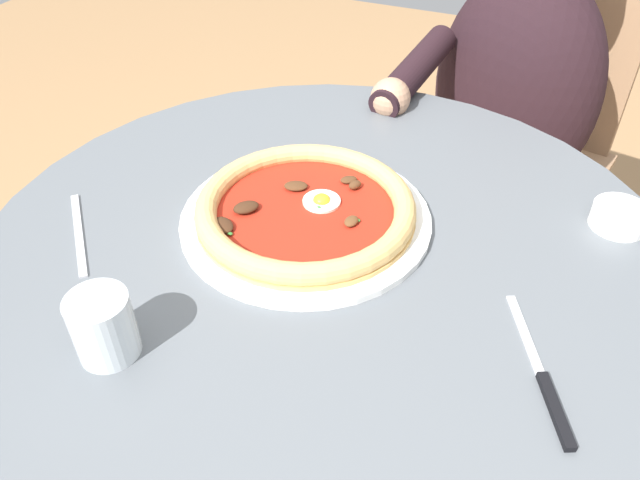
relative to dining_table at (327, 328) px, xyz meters
name	(u,v)px	position (x,y,z in m)	size (l,w,h in m)	color
dining_table	(327,328)	(0.00, 0.00, 0.00)	(0.92, 0.92, 0.75)	#565B60
pizza_on_plate	(306,211)	(0.04, -0.03, 0.19)	(0.34, 0.34, 0.04)	white
water_glass	(105,330)	(0.14, 0.26, 0.20)	(0.07, 0.07, 0.08)	silver
steak_knife	(546,387)	(-0.29, 0.13, 0.17)	(0.10, 0.19, 0.01)	silver
ramekin_capers	(620,216)	(-0.34, -0.18, 0.18)	(0.07, 0.07, 0.03)	white
fork_utensil	(79,233)	(0.31, 0.12, 0.17)	(0.13, 0.14, 0.00)	#BCBCC1
diner_person	(496,173)	(-0.14, -0.65, -0.09)	(0.41, 0.49, 1.13)	#282833
cafe_chair_diner	(527,122)	(-0.17, -0.80, -0.03)	(0.48, 0.48, 0.94)	#957050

